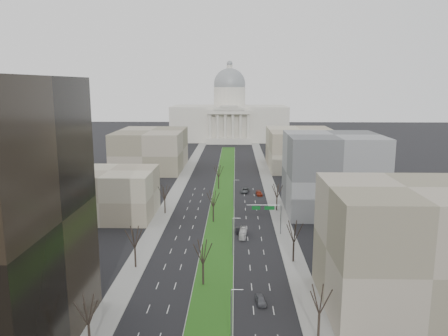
% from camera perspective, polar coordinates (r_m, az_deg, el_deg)
% --- Properties ---
extents(ground, '(600.00, 600.00, 0.00)m').
position_cam_1_polar(ground, '(164.56, -0.00, -2.79)').
color(ground, black).
rests_on(ground, ground).
extents(median, '(8.00, 222.03, 0.20)m').
position_cam_1_polar(median, '(163.55, -0.01, -2.84)').
color(median, '#999993').
rests_on(median, ground).
extents(sidewalk_left, '(5.00, 330.00, 0.15)m').
position_cam_1_polar(sidewalk_left, '(141.98, -7.38, -5.08)').
color(sidewalk_left, gray).
rests_on(sidewalk_left, ground).
extents(sidewalk_right, '(5.00, 330.00, 0.15)m').
position_cam_1_polar(sidewalk_right, '(140.95, 6.89, -5.19)').
color(sidewalk_right, gray).
rests_on(sidewalk_right, ground).
extents(capitol, '(80.00, 46.00, 55.00)m').
position_cam_1_polar(capitol, '(310.28, 0.72, 6.70)').
color(capitol, beige).
rests_on(capitol, ground).
extents(building_beige_left, '(26.00, 22.00, 14.00)m').
position_cam_1_polar(building_beige_left, '(134.10, -14.67, -3.24)').
color(building_beige_left, tan).
rests_on(building_beige_left, ground).
extents(building_tan_right, '(26.00, 24.00, 22.00)m').
position_cam_1_polar(building_tan_right, '(82.28, 22.24, -9.78)').
color(building_tan_right, gray).
rests_on(building_tan_right, ground).
extents(building_grey_right, '(28.00, 26.00, 24.00)m').
position_cam_1_polar(building_grey_right, '(137.83, 13.96, -0.70)').
color(building_grey_right, '#5C5E61').
rests_on(building_grey_right, ground).
extents(building_far_left, '(30.00, 40.00, 18.00)m').
position_cam_1_polar(building_far_left, '(205.83, -9.51, 2.38)').
color(building_far_left, gray).
rests_on(building_far_left, ground).
extents(building_far_right, '(30.00, 40.00, 18.00)m').
position_cam_1_polar(building_far_right, '(209.30, 9.95, 2.50)').
color(building_far_right, tan).
rests_on(building_far_right, ground).
extents(tree_left_near, '(5.10, 5.10, 9.18)m').
position_cam_1_polar(tree_left_near, '(69.60, -17.38, -17.29)').
color(tree_left_near, black).
rests_on(tree_left_near, ground).
extents(tree_left_mid, '(5.40, 5.40, 9.72)m').
position_cam_1_polar(tree_left_mid, '(95.86, -11.62, -8.78)').
color(tree_left_mid, black).
rests_on(tree_left_mid, ground).
extents(tree_left_far, '(5.28, 5.28, 9.50)m').
position_cam_1_polar(tree_left_far, '(133.52, -7.78, -3.11)').
color(tree_left_far, black).
rests_on(tree_left_far, ground).
extents(tree_right_near, '(5.16, 5.16, 9.29)m').
position_cam_1_polar(tree_right_near, '(70.93, 12.42, -16.39)').
color(tree_right_near, black).
rests_on(tree_right_near, ground).
extents(tree_right_mid, '(5.52, 5.52, 9.94)m').
position_cam_1_polar(tree_right_mid, '(98.04, 9.14, -8.15)').
color(tree_right_mid, black).
rests_on(tree_right_mid, ground).
extents(tree_right_far, '(5.04, 5.04, 9.07)m').
position_cam_1_polar(tree_right_far, '(136.38, 6.94, -2.93)').
color(tree_right_far, black).
rests_on(tree_right_far, ground).
extents(tree_median_a, '(5.40, 5.40, 9.72)m').
position_cam_1_polar(tree_median_a, '(86.20, -2.77, -10.85)').
color(tree_median_a, black).
rests_on(tree_median_a, ground).
extents(tree_median_b, '(5.40, 5.40, 9.72)m').
position_cam_1_polar(tree_median_b, '(124.17, -1.41, -4.01)').
color(tree_median_b, black).
rests_on(tree_median_b, ground).
extents(tree_median_c, '(5.40, 5.40, 9.72)m').
position_cam_1_polar(tree_median_c, '(163.11, -0.71, -0.40)').
color(tree_median_c, black).
rests_on(tree_median_c, ground).
extents(streetlamp_median_a, '(1.90, 0.20, 9.16)m').
position_cam_1_polar(streetlamp_median_a, '(68.87, 1.01, -18.78)').
color(streetlamp_median_a, gray).
rests_on(streetlamp_median_a, ground).
extents(streetlamp_median_b, '(1.90, 0.20, 9.16)m').
position_cam_1_polar(streetlamp_median_b, '(100.78, 1.19, -8.89)').
color(streetlamp_median_b, gray).
rests_on(streetlamp_median_b, ground).
extents(streetlamp_median_c, '(1.90, 0.20, 9.16)m').
position_cam_1_polar(streetlamp_median_c, '(139.08, 1.28, -3.31)').
color(streetlamp_median_c, gray).
rests_on(streetlamp_median_c, ground).
extents(mast_arm_signs, '(9.12, 0.24, 8.09)m').
position_cam_1_polar(mast_arm_signs, '(115.03, 6.11, -5.74)').
color(mast_arm_signs, gray).
rests_on(mast_arm_signs, ground).
extents(car_grey_near, '(2.14, 4.24, 1.39)m').
position_cam_1_polar(car_grey_near, '(82.33, 4.82, -16.80)').
color(car_grey_near, '#53545B').
rests_on(car_grey_near, ground).
extents(car_black, '(1.71, 4.19, 1.35)m').
position_cam_1_polar(car_black, '(117.30, 1.93, -8.14)').
color(car_black, black).
rests_on(car_black, ground).
extents(car_red, '(2.49, 5.04, 1.41)m').
position_cam_1_polar(car_red, '(156.04, 4.61, -3.32)').
color(car_red, maroon).
rests_on(car_red, ground).
extents(car_grey_far, '(3.45, 6.02, 1.58)m').
position_cam_1_polar(car_grey_far, '(159.68, 2.77, -2.94)').
color(car_grey_far, '#4A4E51').
rests_on(car_grey_far, ground).
extents(box_van, '(2.20, 7.27, 2.00)m').
position_cam_1_polar(box_van, '(114.44, 2.49, -8.47)').
color(box_van, silver).
rests_on(box_van, ground).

